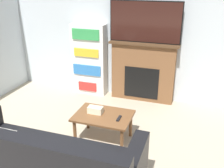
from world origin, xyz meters
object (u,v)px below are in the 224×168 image
Objects in this scene: fireplace at (143,72)px; bookshelf at (89,60)px; coffee_table at (103,118)px; tv at (145,22)px.

bookshelf is (-1.13, -0.02, 0.14)m from fireplace.
bookshelf is (-0.90, 1.60, 0.36)m from coffee_table.
coffee_table is (-0.23, -1.60, -1.19)m from tv.
coffee_table is at bearing -60.59° from bookshelf.
coffee_table is 1.87m from bookshelf.
tv reaches higher than fireplace.
bookshelf reaches higher than coffee_table.
tv is 1.59× the size of coffee_table.
tv reaches higher than bookshelf.
tv is at bearing 81.69° from coffee_table.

